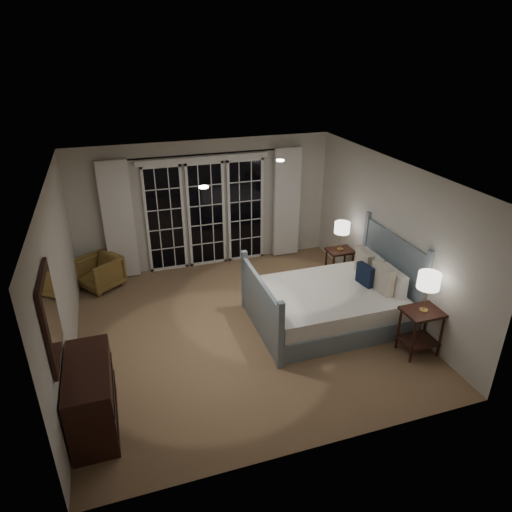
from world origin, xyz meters
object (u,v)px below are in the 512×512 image
object	(u,v)px
lamp_right	(342,228)
lamp_left	(429,281)
bed	(331,302)
dresser	(92,396)
nightstand_left	(421,325)
nightstand_right	(339,260)
armchair	(100,272)

from	to	relation	value
lamp_right	lamp_left	bearing A→B (deg)	-88.97
bed	dresser	size ratio (longest dim) A/B	1.95
nightstand_left	nightstand_right	bearing A→B (deg)	91.03
lamp_right	dresser	world-z (taller)	lamp_right
nightstand_right	lamp_left	bearing A→B (deg)	-88.97
nightstand_left	dresser	size ratio (longest dim) A/B	0.59
nightstand_left	lamp_left	world-z (taller)	lamp_left
nightstand_left	armchair	xyz separation A→B (m)	(-4.35, 3.47, -0.16)
nightstand_left	lamp_right	size ratio (longest dim) A/B	1.30
lamp_left	lamp_right	bearing A→B (deg)	91.03
armchair	dresser	world-z (taller)	dresser
bed	dresser	xyz separation A→B (m)	(-3.64, -1.15, 0.08)
lamp_left	armchair	distance (m)	5.63
lamp_left	armchair	xyz separation A→B (m)	(-4.35, 3.47, -0.87)
bed	armchair	world-z (taller)	bed
nightstand_left	armchair	size ratio (longest dim) A/B	1.05
nightstand_left	dresser	xyz separation A→B (m)	(-4.48, -0.00, -0.05)
lamp_right	armchair	size ratio (longest dim) A/B	0.81
bed	nightstand_right	distance (m)	1.47
bed	lamp_right	world-z (taller)	bed
lamp_left	nightstand_left	bearing A→B (deg)	-90.00
lamp_right	dresser	distance (m)	5.07
bed	armchair	xyz separation A→B (m)	(-3.51, 2.32, -0.03)
dresser	armchair	bearing A→B (deg)	87.85
nightstand_right	lamp_right	distance (m)	0.65
dresser	lamp_right	bearing A→B (deg)	28.35
lamp_left	dresser	xyz separation A→B (m)	(-4.48, -0.00, -0.76)
lamp_left	bed	bearing A→B (deg)	125.93
bed	nightstand_right	size ratio (longest dim) A/B	3.78
nightstand_left	lamp_left	size ratio (longest dim) A/B	1.20
dresser	nightstand_right	bearing A→B (deg)	28.35
lamp_left	armchair	bearing A→B (deg)	141.43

